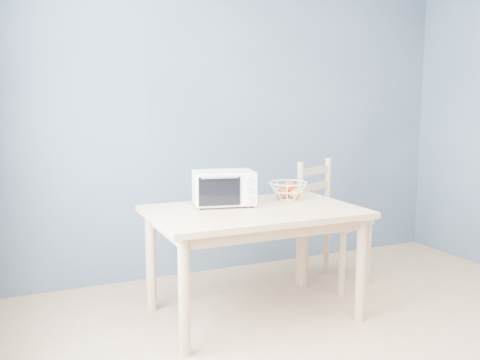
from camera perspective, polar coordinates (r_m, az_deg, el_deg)
name	(u,v)px	position (r m, az deg, el deg)	size (l,w,h in m)	color
room	(433,137)	(2.75, 19.86, 4.37)	(4.01, 4.51, 2.61)	tan
dining_table	(254,223)	(3.62, 1.49, -4.66)	(1.40, 0.90, 0.75)	tan
toaster_oven	(222,188)	(3.68, -1.98, -0.81)	(0.46, 0.36, 0.24)	white
fruit_basket	(288,190)	(3.93, 5.13, -1.07)	(0.34, 0.34, 0.14)	white
dining_chair	(329,223)	(4.37, 9.52, -4.60)	(0.61, 0.61, 1.00)	tan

